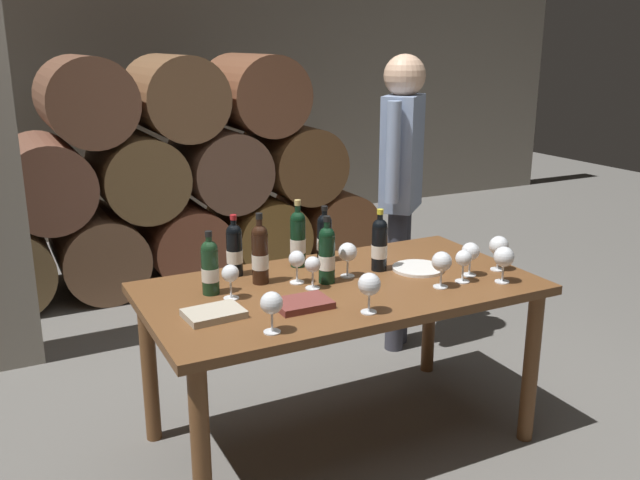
% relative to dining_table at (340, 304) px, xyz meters
% --- Properties ---
extents(ground_plane, '(14.00, 14.00, 0.00)m').
position_rel_dining_table_xyz_m(ground_plane, '(0.00, 0.00, -0.67)').
color(ground_plane, '#66635E').
extents(cellar_back_wall, '(10.00, 0.24, 2.80)m').
position_rel_dining_table_xyz_m(cellar_back_wall, '(0.00, 4.20, 0.73)').
color(cellar_back_wall, gray).
rests_on(cellar_back_wall, ground_plane).
extents(barrel_stack, '(3.12, 0.90, 1.69)m').
position_rel_dining_table_xyz_m(barrel_stack, '(0.00, 2.60, 0.09)').
color(barrel_stack, brown).
rests_on(barrel_stack, ground_plane).
extents(dining_table, '(1.70, 0.90, 0.76)m').
position_rel_dining_table_xyz_m(dining_table, '(0.00, 0.00, 0.00)').
color(dining_table, brown).
rests_on(dining_table, ground_plane).
extents(wine_bottle_0, '(0.07, 0.07, 0.27)m').
position_rel_dining_table_xyz_m(wine_bottle_0, '(-0.54, 0.15, 0.21)').
color(wine_bottle_0, '#19381E').
rests_on(wine_bottle_0, dining_table).
extents(wine_bottle_1, '(0.07, 0.07, 0.30)m').
position_rel_dining_table_xyz_m(wine_bottle_1, '(-0.04, 0.05, 0.22)').
color(wine_bottle_1, black).
rests_on(wine_bottle_1, dining_table).
extents(wine_bottle_2, '(0.07, 0.07, 0.32)m').
position_rel_dining_table_xyz_m(wine_bottle_2, '(-0.06, 0.32, 0.23)').
color(wine_bottle_2, black).
rests_on(wine_bottle_2, dining_table).
extents(wine_bottle_3, '(0.07, 0.07, 0.28)m').
position_rel_dining_table_xyz_m(wine_bottle_3, '(-0.37, 0.33, 0.21)').
color(wine_bottle_3, black).
rests_on(wine_bottle_3, dining_table).
extents(wine_bottle_4, '(0.07, 0.07, 0.27)m').
position_rel_dining_table_xyz_m(wine_bottle_4, '(0.09, 0.33, 0.21)').
color(wine_bottle_4, black).
rests_on(wine_bottle_4, dining_table).
extents(wine_bottle_5, '(0.07, 0.07, 0.29)m').
position_rel_dining_table_xyz_m(wine_bottle_5, '(0.25, 0.10, 0.22)').
color(wine_bottle_5, black).
rests_on(wine_bottle_5, dining_table).
extents(wine_bottle_6, '(0.07, 0.07, 0.31)m').
position_rel_dining_table_xyz_m(wine_bottle_6, '(-0.30, 0.18, 0.23)').
color(wine_bottle_6, black).
rests_on(wine_bottle_6, dining_table).
extents(wine_glass_0, '(0.07, 0.07, 0.15)m').
position_rel_dining_table_xyz_m(wine_glass_0, '(-0.16, 0.10, 0.20)').
color(wine_glass_0, white).
rests_on(wine_glass_0, dining_table).
extents(wine_glass_1, '(0.09, 0.09, 0.16)m').
position_rel_dining_table_xyz_m(wine_glass_1, '(0.74, -0.15, 0.21)').
color(wine_glass_1, white).
rests_on(wine_glass_1, dining_table).
extents(wine_glass_2, '(0.09, 0.09, 0.16)m').
position_rel_dining_table_xyz_m(wine_glass_2, '(0.37, -0.23, 0.20)').
color(wine_glass_2, white).
rests_on(wine_glass_2, dining_table).
extents(wine_glass_3, '(0.09, 0.09, 0.16)m').
position_rel_dining_table_xyz_m(wine_glass_3, '(0.65, -0.29, 0.21)').
color(wine_glass_3, white).
rests_on(wine_glass_3, dining_table).
extents(wine_glass_4, '(0.07, 0.07, 0.15)m').
position_rel_dining_table_xyz_m(wine_glass_4, '(0.49, -0.21, 0.19)').
color(wine_glass_4, white).
rests_on(wine_glass_4, dining_table).
extents(wine_glass_5, '(0.08, 0.08, 0.16)m').
position_rel_dining_table_xyz_m(wine_glass_5, '(0.58, -0.16, 0.20)').
color(wine_glass_5, white).
rests_on(wine_glass_5, dining_table).
extents(wine_glass_6, '(0.07, 0.07, 0.14)m').
position_rel_dining_table_xyz_m(wine_glass_6, '(-0.13, 0.01, 0.19)').
color(wine_glass_6, white).
rests_on(wine_glass_6, dining_table).
extents(wine_glass_7, '(0.07, 0.07, 0.15)m').
position_rel_dining_table_xyz_m(wine_glass_7, '(-0.48, 0.05, 0.20)').
color(wine_glass_7, white).
rests_on(wine_glass_7, dining_table).
extents(wine_glass_8, '(0.08, 0.08, 0.16)m').
position_rel_dining_table_xyz_m(wine_glass_8, '(0.08, 0.08, 0.20)').
color(wine_glass_8, white).
rests_on(wine_glass_8, dining_table).
extents(wine_glass_9, '(0.09, 0.09, 0.16)m').
position_rel_dining_table_xyz_m(wine_glass_9, '(-0.06, -0.33, 0.21)').
color(wine_glass_9, white).
rests_on(wine_glass_9, dining_table).
extents(wine_glass_10, '(0.08, 0.08, 0.16)m').
position_rel_dining_table_xyz_m(wine_glass_10, '(-0.47, -0.34, 0.20)').
color(wine_glass_10, white).
rests_on(wine_glass_10, dining_table).
extents(tasting_notebook, '(0.23, 0.17, 0.03)m').
position_rel_dining_table_xyz_m(tasting_notebook, '(-0.61, -0.10, 0.11)').
color(tasting_notebook, '#B2A893').
rests_on(tasting_notebook, dining_table).
extents(leather_ledger, '(0.22, 0.16, 0.03)m').
position_rel_dining_table_xyz_m(leather_ledger, '(-0.26, -0.16, 0.11)').
color(leather_ledger, brown).
rests_on(leather_ledger, dining_table).
extents(serving_plate, '(0.24, 0.24, 0.01)m').
position_rel_dining_table_xyz_m(serving_plate, '(0.42, 0.01, 0.10)').
color(serving_plate, white).
rests_on(serving_plate, dining_table).
extents(sommelier_presenting, '(0.38, 0.36, 1.72)m').
position_rel_dining_table_xyz_m(sommelier_presenting, '(0.80, 0.75, 0.37)').
color(sommelier_presenting, '#383842').
rests_on(sommelier_presenting, ground_plane).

